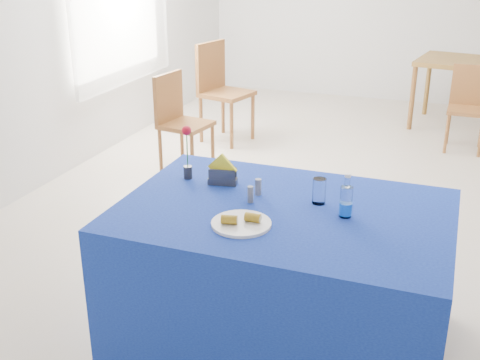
% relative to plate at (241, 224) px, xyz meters
% --- Properties ---
extents(floor, '(7.00, 7.00, 0.00)m').
position_rel_plate_xyz_m(floor, '(0.10, 2.13, -0.77)').
color(floor, beige).
rests_on(floor, ground).
extents(plate, '(0.28, 0.28, 0.01)m').
position_rel_plate_xyz_m(plate, '(0.00, 0.00, 0.00)').
color(plate, white).
rests_on(plate, blue_table).
extents(drinking_glass, '(0.07, 0.07, 0.13)m').
position_rel_plate_xyz_m(drinking_glass, '(0.27, 0.36, 0.06)').
color(drinking_glass, white).
rests_on(drinking_glass, blue_table).
extents(salt_shaker, '(0.03, 0.03, 0.08)m').
position_rel_plate_xyz_m(salt_shaker, '(-0.04, 0.36, 0.04)').
color(salt_shaker, slate).
rests_on(salt_shaker, blue_table).
extents(pepper_shaker, '(0.03, 0.03, 0.08)m').
position_rel_plate_xyz_m(pepper_shaker, '(-0.05, 0.26, 0.04)').
color(pepper_shaker, slate).
rests_on(pepper_shaker, blue_table).
extents(blue_table, '(1.60, 1.10, 0.76)m').
position_rel_plate_xyz_m(blue_table, '(0.13, 0.24, -0.39)').
color(blue_table, navy).
rests_on(blue_table, floor).
extents(water_bottle, '(0.06, 0.06, 0.21)m').
position_rel_plate_xyz_m(water_bottle, '(0.43, 0.26, 0.06)').
color(water_bottle, silver).
rests_on(water_bottle, blue_table).
extents(napkin_holder, '(0.16, 0.09, 0.17)m').
position_rel_plate_xyz_m(napkin_holder, '(-0.26, 0.43, 0.04)').
color(napkin_holder, '#3B3B41').
rests_on(napkin_holder, blue_table).
extents(rose_vase, '(0.05, 0.05, 0.30)m').
position_rel_plate_xyz_m(rose_vase, '(-0.47, 0.44, 0.14)').
color(rose_vase, '#25252A').
rests_on(rose_vase, blue_table).
extents(oak_table, '(1.38, 1.00, 0.76)m').
position_rel_plate_xyz_m(oak_table, '(1.04, 4.62, -0.09)').
color(oak_table, olive).
rests_on(oak_table, floor).
extents(chair_bg_left, '(0.38, 0.38, 0.83)m').
position_rel_plate_xyz_m(chair_bg_left, '(0.96, 3.89, -0.29)').
color(chair_bg_left, brown).
rests_on(chair_bg_left, floor).
extents(chair_win_a, '(0.45, 0.45, 0.88)m').
position_rel_plate_xyz_m(chair_win_a, '(-1.46, 2.34, -0.26)').
color(chair_win_a, brown).
rests_on(chair_win_a, floor).
extents(chair_win_b, '(0.55, 0.55, 1.01)m').
position_rel_plate_xyz_m(chair_win_b, '(-1.45, 3.31, -0.19)').
color(chair_win_b, brown).
rests_on(chair_win_b, floor).
extents(banana_pieces, '(0.17, 0.11, 0.04)m').
position_rel_plate_xyz_m(banana_pieces, '(0.00, -0.01, 0.03)').
color(banana_pieces, gold).
rests_on(banana_pieces, plate).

